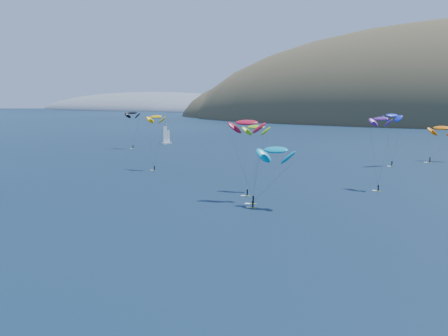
% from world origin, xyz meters
% --- Properties ---
extents(headland, '(460.00, 250.00, 60.00)m').
position_xyz_m(headland, '(-445.26, 750.08, -3.36)').
color(headland, slate).
rests_on(headland, ground).
extents(sailboat, '(8.23, 7.14, 10.28)m').
position_xyz_m(sailboat, '(-101.19, 220.43, 0.89)').
color(sailboat, silver).
rests_on(sailboat, ground).
extents(kitesurfer_1, '(7.17, 6.12, 19.82)m').
position_xyz_m(kitesurfer_1, '(-46.74, 132.00, 17.78)').
color(kitesurfer_1, '#ADC616').
rests_on(kitesurfer_1, ground).
extents(kitesurfer_3, '(7.81, 12.96, 19.01)m').
position_xyz_m(kitesurfer_3, '(2.94, 106.44, 16.89)').
color(kitesurfer_3, '#ADC616').
rests_on(kitesurfer_3, ground).
extents(kitesurfer_4, '(7.86, 8.58, 20.15)m').
position_xyz_m(kitesurfer_4, '(21.59, 180.89, 17.87)').
color(kitesurfer_4, '#ADC616').
rests_on(kitesurfer_4, ground).
extents(kitesurfer_5, '(10.69, 8.38, 15.81)m').
position_xyz_m(kitesurfer_5, '(17.24, 86.69, 13.02)').
color(kitesurfer_5, '#ADC616').
rests_on(kitesurfer_5, ground).
extents(kitesurfer_6, '(7.70, 9.29, 20.97)m').
position_xyz_m(kitesurfer_6, '(31.47, 125.30, 18.94)').
color(kitesurfer_6, '#ADC616').
rests_on(kitesurfer_6, ground).
extents(kitesurfer_9, '(10.35, 9.76, 21.24)m').
position_xyz_m(kitesurfer_9, '(6.95, 92.63, 18.77)').
color(kitesurfer_9, '#ADC616').
rests_on(kitesurfer_9, ground).
extents(kitesurfer_11, '(10.04, 10.94, 15.40)m').
position_xyz_m(kitesurfer_11, '(35.00, 204.57, 12.60)').
color(kitesurfer_11, '#ADC616').
rests_on(kitesurfer_11, ground).
extents(kitesurfer_12, '(8.22, 4.89, 18.82)m').
position_xyz_m(kitesurfer_12, '(-101.58, 192.87, 16.50)').
color(kitesurfer_12, '#ADC616').
rests_on(kitesurfer_12, ground).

